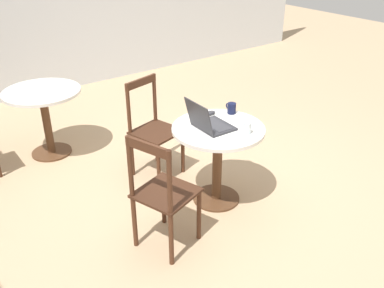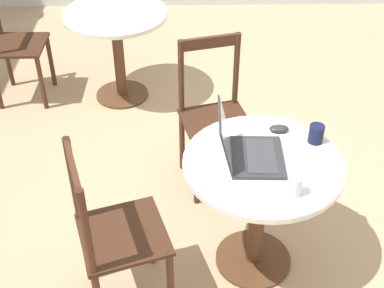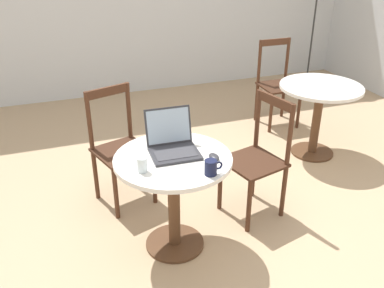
{
  "view_description": "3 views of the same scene",
  "coord_description": "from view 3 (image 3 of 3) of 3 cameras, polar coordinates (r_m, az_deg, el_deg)",
  "views": [
    {
      "loc": [
        -2.71,
        2.05,
        2.23
      ],
      "look_at": [
        -0.23,
        0.19,
        0.59
      ],
      "focal_mm": 40.0,
      "sensor_mm": 36.0,
      "label": 1
    },
    {
      "loc": [
        -2.26,
        0.35,
        2.33
      ],
      "look_at": [
        -0.15,
        0.31,
        0.7
      ],
      "focal_mm": 50.0,
      "sensor_mm": 36.0,
      "label": 2
    },
    {
      "loc": [
        -0.99,
        -2.34,
        2.04
      ],
      "look_at": [
        -0.08,
        0.26,
        0.63
      ],
      "focal_mm": 40.0,
      "sensor_mm": 36.0,
      "label": 3
    }
  ],
  "objects": [
    {
      "name": "chair_near_back",
      "position": [
        3.44,
        -9.6,
        -0.63
      ],
      "size": [
        0.5,
        0.5,
        0.94
      ],
      "color": "#472819",
      "rests_on": "ground_plane"
    },
    {
      "name": "cafe_table_near",
      "position": [
        2.84,
        -2.49,
        -4.77
      ],
      "size": [
        0.77,
        0.77,
        0.71
      ],
      "color": "#51331E",
      "rests_on": "ground_plane"
    },
    {
      "name": "laptop",
      "position": [
        2.8,
        -2.59,
        -0.03
      ],
      "size": [
        0.32,
        0.33,
        0.26
      ],
      "color": "#2D2D33",
      "rests_on": "cafe_table_near"
    },
    {
      "name": "ground_plane",
      "position": [
        3.26,
        2.84,
        -11.77
      ],
      "size": [
        16.0,
        16.0,
        0.0
      ],
      "primitive_type": "plane",
      "color": "tan"
    },
    {
      "name": "chair_mid_back",
      "position": [
        4.91,
        11.29,
        7.8
      ],
      "size": [
        0.4,
        0.4,
        0.94
      ],
      "color": "#472819",
      "rests_on": "ground_plane"
    },
    {
      "name": "chair_near_right",
      "position": [
        3.28,
        8.77,
        -2.07
      ],
      "size": [
        0.48,
        0.48,
        0.94
      ],
      "color": "#472819",
      "rests_on": "ground_plane"
    },
    {
      "name": "cafe_table_mid",
      "position": [
        4.26,
        16.58,
        5.34
      ],
      "size": [
        0.77,
        0.77,
        0.71
      ],
      "color": "#51331E",
      "rests_on": "ground_plane"
    },
    {
      "name": "mouse",
      "position": [
        2.73,
        2.96,
        -1.73
      ],
      "size": [
        0.06,
        0.1,
        0.03
      ],
      "color": "#2D2D33",
      "rests_on": "cafe_table_near"
    },
    {
      "name": "mug",
      "position": [
        2.55,
        2.57,
        -3.13
      ],
      "size": [
        0.11,
        0.07,
        0.1
      ],
      "color": "#141938",
      "rests_on": "cafe_table_near"
    },
    {
      "name": "drinking_glass",
      "position": [
        2.59,
        -6.66,
        -2.76
      ],
      "size": [
        0.06,
        0.06,
        0.09
      ],
      "color": "silver",
      "rests_on": "cafe_table_near"
    }
  ]
}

